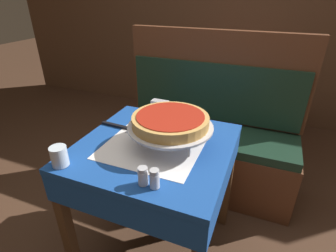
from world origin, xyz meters
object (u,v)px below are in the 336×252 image
pizza_server (124,128)px  water_glass_near (59,156)px  booth_bench (206,144)px  pizza_pan_stand (170,127)px  deep_dish_pizza (170,120)px  salt_shaker (143,176)px  pepper_shaker (155,179)px  dining_table_rear (235,77)px  dining_table_front (155,162)px  condiment_caddy (239,62)px  napkin_holder (160,108)px

pizza_server → water_glass_near: size_ratio=3.02×
booth_bench → water_glass_near: bearing=-111.2°
pizza_pan_stand → deep_dish_pizza: 0.04m
salt_shaker → pizza_server: bearing=129.7°
water_glass_near → pepper_shaker: water_glass_near is taller
dining_table_rear → pizza_pan_stand: 1.63m
dining_table_front → pizza_pan_stand: (0.07, 0.03, 0.20)m
deep_dish_pizza → dining_table_rear: bearing=87.7°
booth_bench → deep_dish_pizza: 0.87m
salt_shaker → water_glass_near: bearing=-176.8°
condiment_caddy → pizza_pan_stand: bearing=-93.1°
deep_dish_pizza → napkin_holder: bearing=121.9°
dining_table_rear → water_glass_near: 2.01m
pizza_server → salt_shaker: bearing=-50.3°
salt_shaker → pepper_shaker: bearing=0.0°
dining_table_front → condiment_caddy: 1.66m
salt_shaker → pepper_shaker: pepper_shaker is taller
condiment_caddy → pizza_server: bearing=-103.9°
pepper_shaker → dining_table_front: bearing=114.8°
booth_bench → pepper_shaker: (0.04, -1.01, 0.43)m
pepper_shaker → deep_dish_pizza: bearing=100.9°
pizza_server → water_glass_near: bearing=-101.2°
pizza_pan_stand → dining_table_rear: bearing=87.7°
dining_table_front → pizza_pan_stand: pizza_pan_stand is taller
napkin_holder → pepper_shaker: bearing=-68.2°
dining_table_front → water_glass_near: bearing=-134.5°
dining_table_rear → booth_bench: 0.96m
dining_table_rear → dining_table_front: bearing=-94.8°
water_glass_near → napkin_holder: size_ratio=0.90×
dining_table_rear → water_glass_near: bearing=-102.8°
booth_bench → pepper_shaker: booth_bench is taller
dining_table_rear → pizza_pan_stand: (-0.07, -1.61, 0.20)m
napkin_holder → condiment_caddy: (0.27, 1.31, 0.01)m
dining_table_rear → deep_dish_pizza: 1.63m
pizza_pan_stand → condiment_caddy: (0.09, 1.61, -0.04)m
pizza_pan_stand → pizza_server: 0.32m
dining_table_front → pepper_shaker: size_ratio=9.25×
salt_shaker → napkin_holder: bearing=107.8°
booth_bench → deep_dish_pizza: bearing=-91.9°
deep_dish_pizza → napkin_holder: (-0.19, 0.30, -0.09)m
pizza_pan_stand → deep_dish_pizza: deep_dish_pizza is taller
deep_dish_pizza → salt_shaker: 0.33m
pizza_server → salt_shaker: 0.49m
water_glass_near → condiment_caddy: size_ratio=0.52×
booth_bench → salt_shaker: bearing=-90.7°
booth_bench → napkin_holder: (-0.21, -0.39, 0.43)m
dining_table_front → deep_dish_pizza: 0.25m
water_glass_near → condiment_caddy: (0.46, 1.95, 0.01)m
pizza_pan_stand → condiment_caddy: 1.62m
dining_table_front → pizza_server: 0.27m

